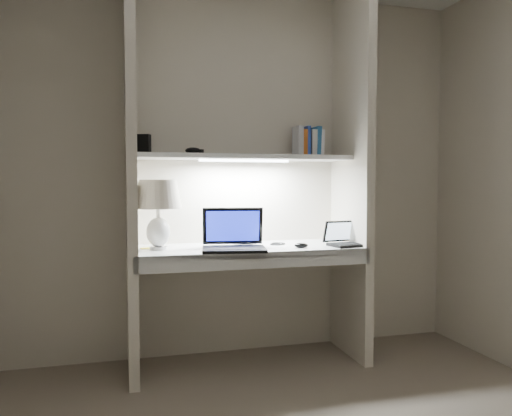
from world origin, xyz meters
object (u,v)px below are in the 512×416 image
object	(u,v)px
laptop_netbook	(346,240)
speaker	(244,234)
laptop_main	(234,240)
book_row	(308,142)
table_lamp	(158,202)

from	to	relation	value
laptop_netbook	speaker	distance (m)	0.67
laptop_main	book_row	world-z (taller)	book_row
laptop_netbook	speaker	bearing A→B (deg)	154.93
speaker	laptop_netbook	bearing A→B (deg)	-38.70
table_lamp	laptop_main	world-z (taller)	table_lamp
speaker	book_row	bearing A→B (deg)	-15.33
laptop_main	laptop_netbook	size ratio (longest dim) A/B	1.57
book_row	table_lamp	bearing A→B (deg)	-173.26
laptop_main	book_row	distance (m)	0.89
table_lamp	laptop_main	bearing A→B (deg)	-14.82
laptop_netbook	speaker	xyz separation A→B (m)	(-0.65, 0.19, 0.03)
table_lamp	book_row	distance (m)	1.11
book_row	speaker	bearing A→B (deg)	-173.13
laptop_main	laptop_netbook	xyz separation A→B (m)	(0.75, -0.01, -0.02)
table_lamp	laptop_netbook	size ratio (longest dim) A/B	1.57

